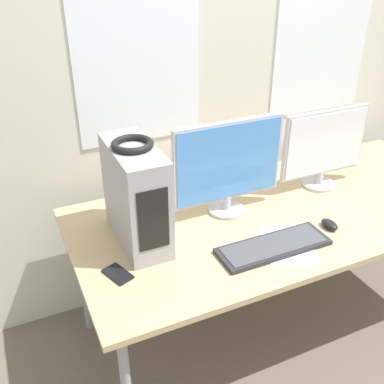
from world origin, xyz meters
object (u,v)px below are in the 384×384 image
(monitor_main, at_px, (228,165))
(cell_phone, at_px, (118,274))
(monitor_right_near, at_px, (324,147))
(keyboard, at_px, (273,246))
(headphones, at_px, (132,144))
(pc_tower, at_px, (136,195))
(mouse, at_px, (329,224))

(monitor_main, xyz_separation_m, cell_phone, (-0.62, -0.25, -0.24))
(monitor_right_near, bearing_deg, cell_phone, -167.22)
(monitor_right_near, height_order, keyboard, monitor_right_near)
(headphones, height_order, monitor_right_near, headphones)
(pc_tower, xyz_separation_m, headphones, (0.00, 0.00, 0.23))
(monitor_main, distance_m, keyboard, 0.43)
(headphones, bearing_deg, mouse, -19.01)
(keyboard, distance_m, cell_phone, 0.67)
(mouse, bearing_deg, monitor_main, 137.89)
(cell_phone, bearing_deg, pc_tower, 32.03)
(headphones, xyz_separation_m, cell_phone, (-0.16, -0.20, -0.45))
(monitor_right_near, xyz_separation_m, cell_phone, (-1.20, -0.27, -0.22))
(monitor_main, bearing_deg, keyboard, -83.80)
(mouse, relative_size, cell_phone, 0.66)
(monitor_right_near, distance_m, mouse, 0.46)
(monitor_right_near, height_order, mouse, monitor_right_near)
(pc_tower, relative_size, monitor_main, 0.80)
(keyboard, bearing_deg, monitor_main, 96.20)
(mouse, bearing_deg, pc_tower, 161.04)
(monitor_right_near, bearing_deg, keyboard, -144.85)
(mouse, height_order, cell_phone, mouse)
(pc_tower, xyz_separation_m, mouse, (0.82, -0.28, -0.20))
(pc_tower, bearing_deg, cell_phone, -127.77)
(pc_tower, relative_size, mouse, 4.73)
(monitor_main, relative_size, keyboard, 1.10)
(keyboard, xyz_separation_m, cell_phone, (-0.66, 0.11, -0.01))
(headphones, distance_m, monitor_main, 0.51)
(pc_tower, height_order, cell_phone, pc_tower)
(monitor_main, relative_size, cell_phone, 3.90)
(monitor_main, height_order, cell_phone, monitor_main)
(headphones, height_order, keyboard, headphones)
(keyboard, bearing_deg, mouse, 4.88)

